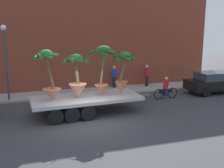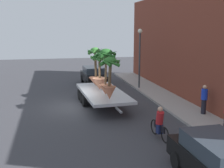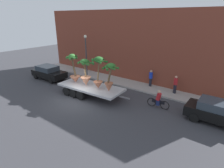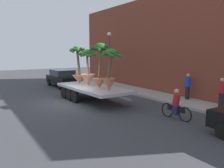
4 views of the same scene
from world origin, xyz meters
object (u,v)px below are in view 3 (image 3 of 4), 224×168
at_px(parked_car, 220,113).
at_px(pedestrian_far_left, 175,84).
at_px(potted_palm_rear, 74,70).
at_px(potted_palm_front, 98,71).
at_px(potted_palm_middle, 85,74).
at_px(trailing_car, 49,72).
at_px(pedestrian_near_gate, 151,78).
at_px(flatbed_trailer, 89,88).
at_px(street_lamp, 86,50).
at_px(potted_palm_extra, 110,77).
at_px(cyclist, 158,100).

distance_m(parked_car, pedestrian_far_left, 5.17).
xyz_separation_m(potted_palm_rear, potted_palm_front, (2.96, 0.14, 0.41)).
bearing_deg(potted_palm_middle, trailing_car, 174.17).
bearing_deg(pedestrian_near_gate, potted_palm_middle, -126.14).
bearing_deg(trailing_car, pedestrian_far_left, 18.14).
height_order(potted_palm_middle, potted_palm_front, potted_palm_front).
xyz_separation_m(flatbed_trailer, pedestrian_far_left, (6.32, 4.99, 0.27)).
xyz_separation_m(potted_palm_front, trailing_car, (-8.27, 0.58, -1.72)).
height_order(parked_car, pedestrian_near_gate, pedestrian_near_gate).
xyz_separation_m(potted_palm_front, pedestrian_near_gate, (2.45, 5.28, -1.51)).
relative_size(potted_palm_front, street_lamp, 0.59).
relative_size(potted_palm_rear, pedestrian_far_left, 1.59).
bearing_deg(potted_palm_rear, potted_palm_middle, 1.20).
bearing_deg(trailing_car, flatbed_trailer, -4.99).
relative_size(parked_car, pedestrian_near_gate, 2.63).
relative_size(potted_palm_middle, pedestrian_near_gate, 1.44).
distance_m(flatbed_trailer, pedestrian_near_gate, 6.47).
bearing_deg(pedestrian_far_left, flatbed_trailer, -141.69).
relative_size(potted_palm_middle, trailing_car, 0.57).
bearing_deg(flatbed_trailer, trailing_car, 175.01).
distance_m(potted_palm_middle, trailing_car, 6.92).
xyz_separation_m(potted_palm_front, potted_palm_extra, (1.22, -0.01, -0.27)).
height_order(cyclist, trailing_car, trailing_car).
bearing_deg(parked_car, potted_palm_rear, -170.59).
distance_m(cyclist, pedestrian_far_left, 3.44).
distance_m(trailing_car, street_lamp, 5.06).
xyz_separation_m(parked_car, pedestrian_far_left, (-4.14, 3.08, 0.21)).
relative_size(potted_palm_middle, cyclist, 1.34).
bearing_deg(parked_car, potted_palm_middle, -169.49).
height_order(flatbed_trailer, cyclist, cyclist).
distance_m(flatbed_trailer, parked_car, 10.64).
bearing_deg(parked_car, cyclist, -175.52).
relative_size(flatbed_trailer, pedestrian_far_left, 4.21).
distance_m(flatbed_trailer, potted_palm_middle, 1.31).
xyz_separation_m(trailing_car, street_lamp, (2.97, 3.32, 2.40)).
relative_size(pedestrian_near_gate, street_lamp, 0.35).
bearing_deg(street_lamp, parked_car, -7.89).
distance_m(potted_palm_rear, street_lamp, 4.79).
xyz_separation_m(potted_palm_middle, trailing_car, (-6.77, 0.69, -1.23)).
bearing_deg(flatbed_trailer, potted_palm_front, 1.65).
height_order(trailing_car, street_lamp, street_lamp).
relative_size(parked_car, pedestrian_far_left, 2.63).
bearing_deg(pedestrian_far_left, street_lamp, -174.17).
distance_m(flatbed_trailer, trailing_car, 7.07).
relative_size(flatbed_trailer, potted_palm_extra, 2.89).
bearing_deg(potted_palm_middle, potted_palm_front, 4.26).
distance_m(cyclist, pedestrian_near_gate, 4.52).
xyz_separation_m(potted_palm_rear, pedestrian_far_left, (8.07, 5.10, -1.10)).
height_order(potted_palm_middle, pedestrian_far_left, potted_palm_middle).
distance_m(potted_palm_rear, potted_palm_extra, 4.19).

